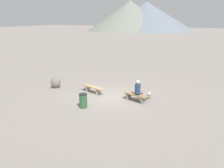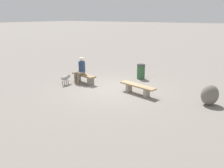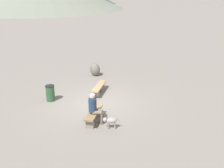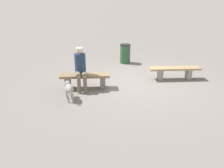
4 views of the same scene
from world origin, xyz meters
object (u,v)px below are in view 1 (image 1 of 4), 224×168
dog (149,94)px  boulder (56,82)px  seated_person (138,89)px  bench_right (136,96)px  trash_bin (83,101)px  bench_left (93,88)px

dog → boulder: size_ratio=0.83×
boulder → dog: bearing=9.7°
seated_person → boulder: seated_person is taller
dog → boulder: (-6.53, -1.12, 0.05)m
bench_right → trash_bin: bearing=-119.9°
trash_bin → bench_right: bearing=48.1°
seated_person → boulder: bearing=-171.7°
bench_right → seated_person: size_ratio=1.20×
bench_left → boulder: size_ratio=2.23×
dog → boulder: bearing=-83.6°
bench_left → trash_bin: (1.01, -2.35, 0.10)m
dog → boulder: boulder is taller
seated_person → bench_right: bearing=-154.2°
bench_left → boulder: boulder is taller
bench_left → trash_bin: bearing=-54.7°
bench_left → trash_bin: trash_bin is taller
dog → seated_person: bearing=-36.8°
seated_person → trash_bin: bearing=-129.0°
bench_right → seated_person: 0.46m
bench_right → boulder: bearing=-164.1°
bench_right → seated_person: bearing=33.8°
bench_right → dog: 0.91m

